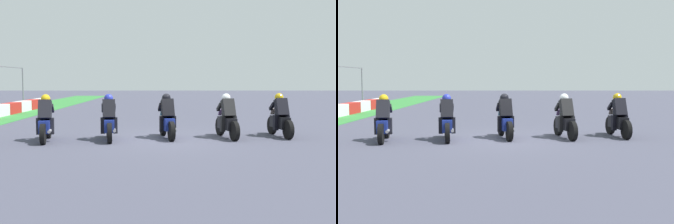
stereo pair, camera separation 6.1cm
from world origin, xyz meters
The scene contains 6 objects.
ground_plane centered at (0.00, 0.00, 0.00)m, with size 120.00×120.00×0.00m, color #454657.
rider_lane_a centered at (0.59, -4.00, 0.62)m, with size 2.04×0.59×1.51m.
rider_lane_b centered at (0.25, -2.11, 0.62)m, with size 2.02×0.64×1.51m.
rider_lane_c centered at (0.19, -0.07, 0.62)m, with size 2.03×0.64×1.51m.
rider_lane_d centered at (-0.26, 1.83, 0.62)m, with size 2.04×0.60×1.51m.
rider_lane_e centered at (-0.48, 3.83, 0.62)m, with size 2.04×0.60×1.51m.
Camera 2 is at (-13.64, -0.12, 1.99)m, focal length 44.10 mm.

